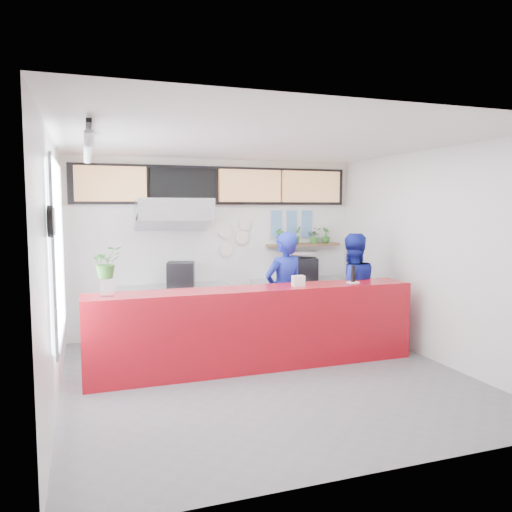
{
  "coord_description": "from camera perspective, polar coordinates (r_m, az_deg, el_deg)",
  "views": [
    {
      "loc": [
        -2.17,
        -5.88,
        2.18
      ],
      "look_at": [
        0.1,
        0.7,
        1.5
      ],
      "focal_mm": 35.0,
      "sensor_mm": 36.0,
      "label": 1
    }
  ],
  "objects": [
    {
      "name": "wall_right",
      "position": [
        7.54,
        19.35,
        0.09
      ],
      "size": [
        0.0,
        5.0,
        5.0
      ],
      "primitive_type": "plane",
      "rotation": [
        1.57,
        0.0,
        -1.57
      ],
      "color": "white",
      "rests_on": "ground"
    },
    {
      "name": "herb_a",
      "position": [
        8.93,
        2.74,
        2.23
      ],
      "size": [
        0.16,
        0.13,
        0.28
      ],
      "primitive_type": "imported",
      "rotation": [
        0.0,
        0.0,
        -0.19
      ],
      "color": "#2F6724",
      "rests_on": "herb_shelf"
    },
    {
      "name": "basil_vase",
      "position": [
        6.31,
        -16.75,
        -0.69
      ],
      "size": [
        0.45,
        0.43,
        0.39
      ],
      "primitive_type": "imported",
      "rotation": [
        0.0,
        0.0,
        0.42
      ],
      "color": "#2F6724",
      "rests_on": "glass_vase"
    },
    {
      "name": "extraction_hood",
      "position": [
        8.14,
        -9.39,
        5.3
      ],
      "size": [
        1.2,
        0.7,
        0.35
      ],
      "primitive_type": "cube",
      "color": "#B2B5BA",
      "rests_on": "ceiling"
    },
    {
      "name": "track_rail",
      "position": [
        5.93,
        -18.68,
        12.66
      ],
      "size": [
        0.05,
        2.4,
        0.04
      ],
      "primitive_type": "cube",
      "color": "black",
      "rests_on": "ceiling"
    },
    {
      "name": "cream_band",
      "position": [
        8.65,
        -4.54,
        8.35
      ],
      "size": [
        5.0,
        0.02,
        0.8
      ],
      "primitive_type": "cube",
      "color": "beige",
      "rests_on": "wall_back"
    },
    {
      "name": "hood_lip",
      "position": [
        8.15,
        -9.37,
        3.89
      ],
      "size": [
        1.2,
        0.69,
        0.31
      ],
      "primitive_type": "cube",
      "rotation": [
        -0.35,
        0.0,
        0.0
      ],
      "color": "#B2B5BA",
      "rests_on": "ceiling"
    },
    {
      "name": "window_frame",
      "position": [
        6.2,
        -21.58,
        0.75
      ],
      "size": [
        0.03,
        2.3,
        2.0
      ],
      "primitive_type": "cube",
      "color": "#B2B5BA",
      "rests_on": "wall_left"
    },
    {
      "name": "window_pane",
      "position": [
        6.2,
        -21.76,
        0.75
      ],
      "size": [
        0.04,
        2.2,
        1.9
      ],
      "primitive_type": "cube",
      "color": "silver",
      "rests_on": "wall_left"
    },
    {
      "name": "right_bench",
      "position": [
        9.04,
        5.33,
        -5.48
      ],
      "size": [
        1.8,
        0.6,
        0.9
      ],
      "primitive_type": "cube",
      "color": "#B2B5BA",
      "rests_on": "ground"
    },
    {
      "name": "dec_plate_a",
      "position": [
        8.67,
        -3.5,
        2.73
      ],
      "size": [
        0.24,
        0.03,
        0.24
      ],
      "primitive_type": "cylinder",
      "rotation": [
        1.57,
        0.0,
        0.0
      ],
      "color": "silver",
      "rests_on": "wall_back"
    },
    {
      "name": "prep_bench",
      "position": [
        8.37,
        -9.26,
        -6.42
      ],
      "size": [
        1.8,
        0.6,
        0.9
      ],
      "primitive_type": "cube",
      "color": "#B2B5BA",
      "rests_on": "ground"
    },
    {
      "name": "wall_left",
      "position": [
        5.93,
        -22.11,
        -1.42
      ],
      "size": [
        0.0,
        5.0,
        5.0
      ],
      "primitive_type": "plane",
      "rotation": [
        1.57,
        0.0,
        1.57
      ],
      "color": "white",
      "rests_on": "ground"
    },
    {
      "name": "espresso_tray",
      "position": [
        8.89,
        5.09,
        0.37
      ],
      "size": [
        0.67,
        0.56,
        0.05
      ],
      "primitive_type": "cube",
      "rotation": [
        0.0,
        0.0,
        -0.32
      ],
      "color": "#B4B7BC",
      "rests_on": "espresso_machine"
    },
    {
      "name": "herb_c",
      "position": [
        9.21,
        6.75,
        2.33
      ],
      "size": [
        0.33,
        0.31,
        0.29
      ],
      "primitive_type": "imported",
      "rotation": [
        0.0,
        0.0,
        -0.43
      ],
      "color": "#2F6724",
      "rests_on": "herb_shelf"
    },
    {
      "name": "herb_shelf",
      "position": [
        9.12,
        5.44,
        1.28
      ],
      "size": [
        1.4,
        0.18,
        0.04
      ],
      "primitive_type": "cube",
      "color": "brown",
      "rests_on": "wall_back"
    },
    {
      "name": "espresso_machine",
      "position": [
        8.92,
        5.08,
        -1.45
      ],
      "size": [
        0.7,
        0.59,
        0.38
      ],
      "primitive_type": "cube",
      "rotation": [
        0.0,
        0.0,
        -0.32
      ],
      "color": "black",
      "rests_on": "right_bench"
    },
    {
      "name": "staff_right",
      "position": [
        7.87,
        10.85,
        -3.94
      ],
      "size": [
        0.91,
        0.73,
        1.78
      ],
      "primitive_type": "imported",
      "rotation": [
        0.0,
        0.0,
        3.08
      ],
      "color": "navy",
      "rests_on": "ground"
    },
    {
      "name": "dec_plate_c",
      "position": [
        8.69,
        -3.49,
        0.76
      ],
      "size": [
        0.24,
        0.03,
        0.24
      ],
      "primitive_type": "cylinder",
      "rotation": [
        1.57,
        0.0,
        0.0
      ],
      "color": "silver",
      "rests_on": "wall_back"
    },
    {
      "name": "herb_d",
      "position": [
        9.3,
        7.96,
        2.34
      ],
      "size": [
        0.2,
        0.19,
        0.28
      ],
      "primitive_type": "imported",
      "rotation": [
        0.0,
        0.0,
        0.43
      ],
      "color": "#2F6724",
      "rests_on": "herb_shelf"
    },
    {
      "name": "menu_board_mid_right",
      "position": [
        8.71,
        -0.68,
        8.02
      ],
      "size": [
        1.1,
        0.1,
        0.55
      ],
      "primitive_type": "cube",
      "color": "tan",
      "rests_on": "wall_back"
    },
    {
      "name": "pepper_mill",
      "position": [
        7.29,
        11.04,
        -1.98
      ],
      "size": [
        0.08,
        0.08,
        0.24
      ],
      "primitive_type": "cylinder",
      "rotation": [
        0.0,
        0.0,
        -0.37
      ],
      "color": "black",
      "rests_on": "white_plate"
    },
    {
      "name": "photo_frame_a",
      "position": [
        8.97,
        2.34,
        4.43
      ],
      "size": [
        0.2,
        0.02,
        0.25
      ],
      "primitive_type": "cube",
      "color": "#598CBF",
      "rests_on": "wall_back"
    },
    {
      "name": "ceiling",
      "position": [
        6.32,
        1.24,
        13.04
      ],
      "size": [
        5.0,
        5.0,
        0.0
      ],
      "primitive_type": "plane",
      "rotation": [
        3.14,
        0.0,
        0.0
      ],
      "color": "silver"
    },
    {
      "name": "white_plate",
      "position": [
        7.3,
        11.02,
        -2.97
      ],
      "size": [
        0.23,
        0.23,
        0.01
      ],
      "primitive_type": "cylinder",
      "rotation": [
        0.0,
        0.0,
        -0.25
      ],
      "color": "white",
      "rests_on": "service_counter"
    },
    {
      "name": "photo_frame_e",
      "position": [
        9.1,
        4.1,
        2.86
      ],
      "size": [
        0.2,
        0.02,
        0.25
      ],
      "primitive_type": "cube",
      "color": "#598CBF",
      "rests_on": "wall_back"
    },
    {
      "name": "dec_plate_d",
      "position": [
        8.77,
        -1.3,
        3.75
      ],
      "size": [
        0.24,
        0.03,
        0.24
      ],
      "primitive_type": "cylinder",
      "rotation": [
        1.57,
        0.0,
        0.0
      ],
      "color": "silver",
      "rests_on": "wall_back"
    },
    {
      "name": "wall_clock_face",
      "position": [
        4.99,
        -22.08,
        3.68
      ],
      "size": [
        0.02,
        0.26,
        0.26
      ],
      "primitive_type": "cylinder",
      "rotation": [
        0.0,
        1.57,
        0.0
      ],
      "color": "white",
      "rests_on": "wall_left"
    },
    {
      "name": "panini_oven",
      "position": [
        8.28,
        -8.59,
        -2.02
      ],
      "size": [
        0.52,
        0.52,
        0.39
      ],
      "primitive_type": "cube",
      "rotation": [
        0.0,
        0.0,
        -0.26
      ],
      "color": "black",
      "rests_on": "prep_bench"
    },
    {
      "name": "napkin_holder",
      "position": [
        6.9,
        4.85,
        -2.84
      ],
      "size": [
        0.17,
        0.1,
        0.14
      ],
      "primitive_type": "cube",
      "rotation": [
        0.0,
        0.0,
        0.01
      ],
      "color": "white",
      "rests_on": "service_counter"
    },
    {
      "name": "service_counter",
      "position": [
        6.84,
        0.03,
        -8.21
      ],
      "size": [
        4.5,
        0.6,
        1.1
      ],
      "primitive_type": "cube",
      "color": "#A50B16",
      "rests_on": "ground"
    },
    {
      "name": "wall_clock_rim",
      "position": [
        4.99,
        -22.43,
        3.67
      ],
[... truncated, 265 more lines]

